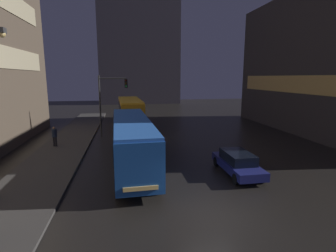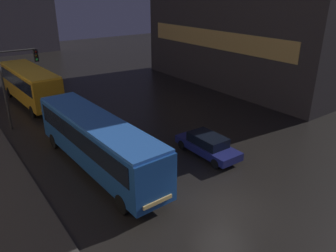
% 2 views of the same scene
% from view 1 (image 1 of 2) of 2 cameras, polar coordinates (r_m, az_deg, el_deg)
% --- Properties ---
extents(ground_plane, '(120.00, 120.00, 0.00)m').
position_cam_1_polar(ground_plane, '(12.33, 10.06, -18.77)').
color(ground_plane, black).
extents(sidewalk_left, '(4.00, 48.00, 0.15)m').
position_cam_1_polar(sidewalk_left, '(21.62, -23.15, -6.23)').
color(sidewalk_left, '#3D3A38').
rests_on(sidewalk_left, ground).
extents(building_right_block, '(10.07, 23.39, 14.93)m').
position_cam_1_polar(building_right_block, '(34.38, 32.38, 11.40)').
color(building_right_block, '#383333').
rests_on(building_right_block, ground).
extents(building_far_backdrop, '(18.07, 12.00, 25.31)m').
position_cam_1_polar(building_far_backdrop, '(65.44, -6.40, 16.36)').
color(building_far_backdrop, '#423D47').
rests_on(building_far_backdrop, ground).
extents(bus_near, '(2.81, 11.91, 3.26)m').
position_cam_1_polar(bus_near, '(17.77, -7.85, -2.52)').
color(bus_near, '#194793').
rests_on(bus_near, ground).
extents(bus_far, '(3.00, 10.07, 3.36)m').
position_cam_1_polar(bus_far, '(32.43, -8.23, 3.51)').
color(bus_far, orange).
rests_on(bus_far, ground).
extents(car_taxi, '(1.82, 4.63, 1.40)m').
position_cam_1_polar(car_taxi, '(17.18, 14.89, -7.70)').
color(car_taxi, navy).
rests_on(car_taxi, ground).
extents(pedestrian_near, '(0.49, 0.49, 1.71)m').
position_cam_1_polar(pedestrian_near, '(24.43, -23.48, -1.72)').
color(pedestrian_near, black).
rests_on(pedestrian_near, sidewalk_left).
extents(traffic_light_main, '(2.86, 0.35, 6.20)m').
position_cam_1_polar(traffic_light_main, '(27.04, -12.62, 6.40)').
color(traffic_light_main, '#2D2D2D').
rests_on(traffic_light_main, ground).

